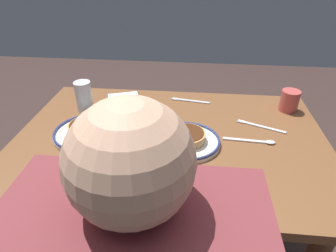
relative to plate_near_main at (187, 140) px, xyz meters
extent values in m
cube|color=brown|center=(0.07, -0.04, -0.04)|extent=(1.24, 0.85, 0.03)
cylinder|color=brown|center=(-0.45, -0.36, -0.41)|extent=(0.07, 0.07, 0.72)
cylinder|color=brown|center=(0.59, -0.36, -0.41)|extent=(0.07, 0.07, 0.72)
cylinder|color=white|center=(0.00, 0.00, -0.01)|extent=(0.26, 0.26, 0.01)
torus|color=navy|center=(0.00, 0.00, 0.00)|extent=(0.25, 0.25, 0.01)
cylinder|color=tan|center=(0.00, 0.00, 0.00)|extent=(0.14, 0.14, 0.01)
cylinder|color=tan|center=(0.00, 0.00, 0.01)|extent=(0.14, 0.14, 0.01)
cylinder|color=#D89350|center=(0.00, 0.00, 0.03)|extent=(0.14, 0.14, 0.01)
cylinder|color=#4C2814|center=(0.00, 0.00, 0.03)|extent=(0.13, 0.13, 0.00)
cylinder|color=white|center=(0.40, -0.02, -0.01)|extent=(0.27, 0.27, 0.01)
torus|color=navy|center=(0.40, -0.02, 0.00)|extent=(0.27, 0.27, 0.01)
cylinder|color=tan|center=(0.40, -0.02, 0.00)|extent=(0.14, 0.14, 0.01)
cylinder|color=tan|center=(0.40, -0.02, 0.01)|extent=(0.14, 0.14, 0.01)
cylinder|color=gold|center=(0.40, -0.02, 0.03)|extent=(0.15, 0.15, 0.01)
cylinder|color=#4C2814|center=(0.40, -0.02, 0.03)|extent=(0.13, 0.13, 0.00)
cone|color=white|center=(0.40, -0.02, 0.05)|extent=(0.05, 0.05, 0.04)
cylinder|color=#BF4C47|center=(-0.45, -0.32, 0.03)|extent=(0.08, 0.08, 0.10)
torus|color=#BF4C47|center=(-0.47, -0.35, 0.03)|extent=(0.04, 0.06, 0.07)
cylinder|color=brown|center=(-0.45, -0.32, 0.06)|extent=(0.07, 0.07, 0.01)
cylinder|color=silver|center=(0.48, -0.22, 0.05)|extent=(0.07, 0.07, 0.14)
cylinder|color=black|center=(0.48, -0.22, 0.03)|extent=(0.07, 0.07, 0.10)
cube|color=white|center=(0.33, -0.35, -0.02)|extent=(0.19, 0.18, 0.00)
cube|color=silver|center=(-0.31, -0.15, -0.02)|extent=(0.19, 0.09, 0.01)
cube|color=silver|center=(-0.23, -0.19, -0.01)|extent=(0.03, 0.01, 0.00)
cube|color=silver|center=(-0.23, -0.19, -0.01)|extent=(0.03, 0.01, 0.00)
cube|color=silver|center=(-0.22, -0.18, -0.01)|extent=(0.03, 0.01, 0.00)
cube|color=silver|center=(-0.22, -0.18, -0.01)|extent=(0.03, 0.01, 0.00)
cube|color=silver|center=(0.00, -0.36, -0.02)|extent=(0.19, 0.04, 0.01)
cube|color=silver|center=(0.08, -0.38, -0.01)|extent=(0.03, 0.01, 0.00)
cube|color=silver|center=(0.08, -0.38, -0.01)|extent=(0.03, 0.01, 0.00)
cube|color=silver|center=(0.08, -0.37, -0.01)|extent=(0.03, 0.01, 0.00)
cube|color=silver|center=(0.08, -0.36, -0.01)|extent=(0.03, 0.01, 0.00)
cube|color=silver|center=(-0.24, -0.04, -0.02)|extent=(0.19, 0.03, 0.01)
ellipsoid|color=silver|center=(-0.32, -0.03, -0.01)|extent=(0.04, 0.03, 0.01)
sphere|color=#D9A483|center=(0.07, 0.60, 0.37)|extent=(0.20, 0.20, 0.20)
cylinder|color=tan|center=(0.03, 0.42, 0.02)|extent=(0.08, 0.08, 0.26)
camera|label=1|loc=(-0.02, 0.92, 0.63)|focal=31.09mm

